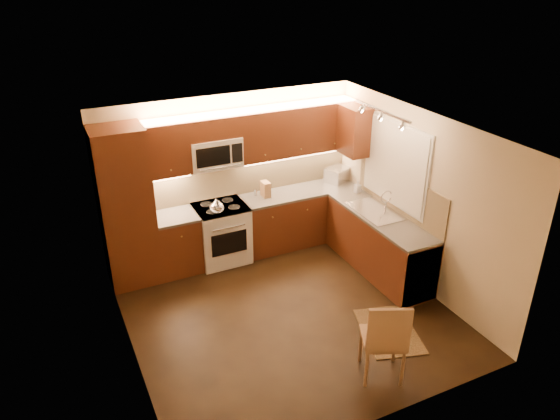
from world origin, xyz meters
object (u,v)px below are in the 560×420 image
knife_block (266,189)px  toaster_oven (337,174)px  stove (222,233)px  kettle (217,205)px  soap_bottle (358,187)px  sink (376,207)px  microwave (214,152)px  dining_chair (383,336)px

knife_block → toaster_oven: bearing=0.9°
stove → toaster_oven: toaster_oven is taller
stove → knife_block: bearing=5.0°
kettle → soap_bottle: (2.26, -0.23, -0.04)m
sink → toaster_oven: toaster_oven is taller
kettle → knife_block: 0.93m
stove → microwave: bearing=90.0°
soap_bottle → sink: bearing=-108.9°
soap_bottle → dining_chair: (-1.40, -2.71, -0.48)m
stove → dining_chair: bearing=-76.6°
knife_block → dining_chair: (-0.03, -3.20, -0.50)m
stove → toaster_oven: 2.17m
stove → sink: size_ratio=1.07×
sink → dining_chair: sink is taller
stove → knife_block: size_ratio=3.82×
stove → knife_block: knife_block is taller
microwave → soap_bottle: size_ratio=3.96×
stove → sink: (2.00, -1.12, 0.52)m
microwave → toaster_oven: size_ratio=1.96×
toaster_oven → kettle: bearing=163.3°
sink → kettle: (-2.12, 0.93, 0.06)m
knife_block → soap_bottle: (1.37, -0.49, -0.02)m
sink → knife_block: size_ratio=3.57×
sink → soap_bottle: 0.72m
microwave → knife_block: (0.77, -0.07, -0.70)m
kettle → sink: bearing=-20.9°
sink → knife_block: knife_block is taller
kettle → toaster_oven: bearing=10.8°
sink → kettle: 2.31m
dining_chair → knife_block: bearing=113.9°
dining_chair → toaster_oven: bearing=91.8°
kettle → knife_block: kettle is taller
knife_block → sink: bearing=-45.3°
dining_chair → kettle: bearing=130.8°
toaster_oven → dining_chair: (-1.35, -3.24, -0.50)m
stove → kettle: 0.62m
stove → toaster_oven: (2.10, 0.11, 0.56)m
toaster_oven → dining_chair: toaster_oven is taller
kettle → soap_bottle: kettle is taller
sink → kettle: kettle is taller
stove → soap_bottle: (2.14, -0.42, 0.54)m
microwave → kettle: (-0.12, -0.33, -0.68)m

